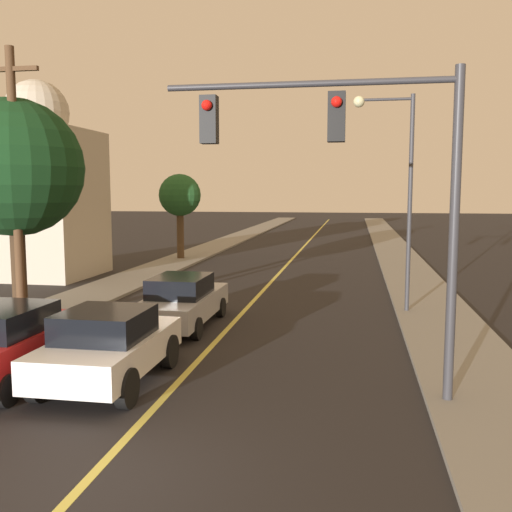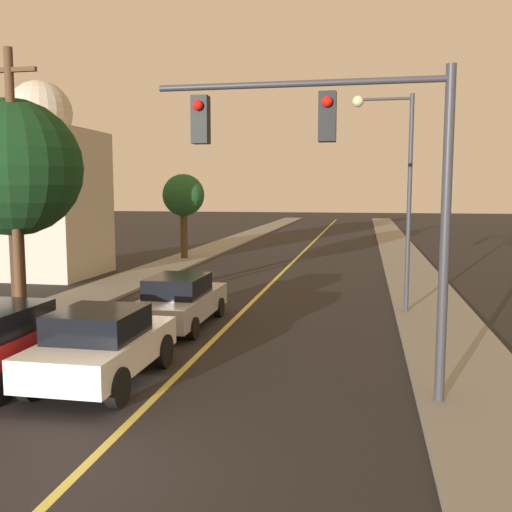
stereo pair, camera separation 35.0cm
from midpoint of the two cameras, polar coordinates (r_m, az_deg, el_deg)
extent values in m
plane|color=black|center=(8.75, -18.09, -21.01)|extent=(200.00, 200.00, 0.00)
cube|color=black|center=(43.17, 4.81, 1.20)|extent=(9.92, 80.00, 0.01)
cube|color=#D1C14C|center=(43.16, 4.81, 1.21)|extent=(0.16, 76.00, 0.00)
cube|color=gray|center=(44.14, -3.25, 1.40)|extent=(2.50, 80.00, 0.12)
cube|color=gray|center=(43.07, 13.07, 1.11)|extent=(2.50, 80.00, 0.12)
cube|color=white|center=(12.41, -15.25, -9.14)|extent=(1.87, 3.97, 0.64)
cube|color=black|center=(12.12, -15.66, -6.58)|extent=(1.65, 1.79, 0.57)
cylinder|color=black|center=(13.94, -16.40, -8.80)|extent=(0.22, 0.76, 0.76)
cylinder|color=black|center=(13.26, -9.40, -9.40)|extent=(0.22, 0.76, 0.76)
cylinder|color=black|center=(11.88, -21.75, -11.69)|extent=(0.22, 0.76, 0.76)
cylinder|color=black|center=(11.08, -13.69, -12.73)|extent=(0.22, 0.76, 0.76)
cube|color=#A5A8B2|center=(17.07, -7.93, -4.90)|extent=(1.71, 4.60, 0.65)
cube|color=black|center=(16.79, -8.15, -2.97)|extent=(1.51, 2.07, 0.57)
cylinder|color=black|center=(18.72, -8.96, -4.93)|extent=(0.22, 0.62, 0.62)
cylinder|color=black|center=(18.26, -4.10, -5.15)|extent=(0.22, 0.62, 0.62)
cylinder|color=black|center=(16.11, -12.25, -6.87)|extent=(0.22, 0.62, 0.62)
cylinder|color=black|center=(15.58, -6.64, -7.22)|extent=(0.22, 0.62, 0.62)
cube|color=red|center=(13.33, -24.20, -8.41)|extent=(1.76, 4.53, 0.76)
cube|color=black|center=(13.04, -24.78, -5.83)|extent=(1.55, 2.04, 0.54)
cylinder|color=black|center=(15.00, -23.78, -8.25)|extent=(0.22, 0.63, 0.63)
cylinder|color=black|center=(14.16, -18.07, -8.88)|extent=(0.22, 0.63, 0.63)
cylinder|color=black|center=(11.87, -24.56, -12.17)|extent=(0.22, 0.63, 0.63)
cylinder|color=#333338|center=(10.90, 18.30, 1.80)|extent=(0.18, 0.18, 6.09)
cylinder|color=#333338|center=(10.98, 4.25, 16.79)|extent=(5.36, 0.12, 0.12)
cube|color=black|center=(10.84, 7.12, 13.62)|extent=(0.32, 0.28, 0.90)
sphere|color=red|center=(10.70, 7.09, 15.06)|extent=(0.20, 0.20, 0.20)
cube|color=black|center=(11.22, -5.62, 13.40)|extent=(0.32, 0.28, 0.90)
sphere|color=red|center=(11.09, -5.89, 14.77)|extent=(0.20, 0.20, 0.20)
cylinder|color=#333338|center=(18.91, 14.62, 5.03)|extent=(0.14, 0.14, 6.91)
cylinder|color=#333338|center=(19.08, 12.32, 15.06)|extent=(1.67, 0.09, 0.09)
sphere|color=beige|center=(19.05, 9.72, 14.97)|extent=(0.36, 0.36, 0.36)
cylinder|color=#513823|center=(17.05, -23.41, 5.92)|extent=(0.24, 0.24, 7.71)
cube|color=#513823|center=(17.36, -23.92, 16.72)|extent=(1.60, 0.12, 0.12)
cylinder|color=#3D2B1C|center=(18.03, -23.14, -1.31)|extent=(0.42, 0.42, 3.17)
sphere|color=#143819|center=(17.90, -23.56, 8.11)|extent=(3.92, 3.92, 3.92)
cylinder|color=#4C3823|center=(33.34, -7.87, 2.20)|extent=(0.41, 0.41, 2.80)
sphere|color=#235628|center=(33.24, -7.93, 6.06)|extent=(2.41, 2.41, 2.41)
cube|color=#BCB29E|center=(28.53, -21.06, 4.89)|extent=(4.80, 4.80, 6.79)
sphere|color=#BCB29E|center=(28.75, -21.41, 13.26)|extent=(2.88, 2.88, 2.88)
camera|label=1|loc=(0.17, -90.47, -0.05)|focal=40.00mm
camera|label=2|loc=(0.17, 89.53, 0.05)|focal=40.00mm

